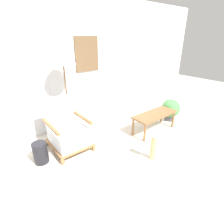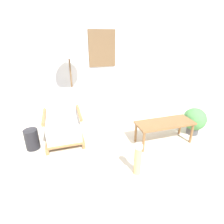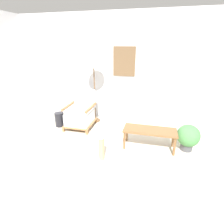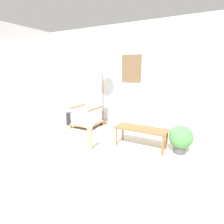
% 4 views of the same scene
% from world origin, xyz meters
% --- Properties ---
extents(ground_plane, '(14.00, 14.00, 0.00)m').
position_xyz_m(ground_plane, '(0.00, 0.00, 0.00)').
color(ground_plane, beige).
extents(wall_back, '(8.00, 0.09, 2.70)m').
position_xyz_m(wall_back, '(0.00, 2.32, 1.35)').
color(wall_back, silver).
rests_on(wall_back, ground_plane).
extents(armchair, '(0.65, 0.73, 0.91)m').
position_xyz_m(armchair, '(-0.65, 1.53, 0.32)').
color(armchair, olive).
rests_on(armchair, ground_plane).
extents(floor_lamp, '(0.46, 0.46, 1.74)m').
position_xyz_m(floor_lamp, '(-0.41, 1.94, 1.53)').
color(floor_lamp, brown).
rests_on(floor_lamp, ground_plane).
extents(coffee_table, '(1.02, 0.40, 0.41)m').
position_xyz_m(coffee_table, '(1.06, 0.94, 0.36)').
color(coffee_table, brown).
rests_on(coffee_table, ground_plane).
extents(vase, '(0.23, 0.23, 0.36)m').
position_xyz_m(vase, '(-1.19, 1.42, 0.18)').
color(vase, black).
rests_on(vase, ground_plane).
extents(potted_plant, '(0.44, 0.44, 0.53)m').
position_xyz_m(potted_plant, '(1.79, 1.04, 0.30)').
color(potted_plant, '#4C4C51').
rests_on(potted_plant, ground_plane).
extents(scratching_post, '(0.39, 0.39, 0.50)m').
position_xyz_m(scratching_post, '(0.26, 0.31, 0.14)').
color(scratching_post, beige).
rests_on(scratching_post, ground_plane).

